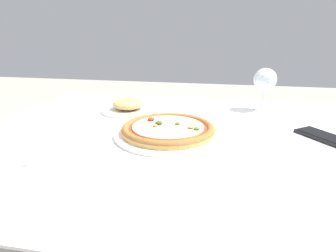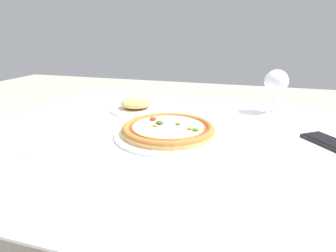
{
  "view_description": "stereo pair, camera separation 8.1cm",
  "coord_description": "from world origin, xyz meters",
  "px_view_note": "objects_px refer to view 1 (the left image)",
  "views": [
    {
      "loc": [
        0.1,
        -0.76,
        1.04
      ],
      "look_at": [
        -0.04,
        -0.0,
        0.78
      ],
      "focal_mm": 30.0,
      "sensor_mm": 36.0,
      "label": 1
    },
    {
      "loc": [
        0.18,
        -0.74,
        1.04
      ],
      "look_at": [
        -0.04,
        -0.0,
        0.78
      ],
      "focal_mm": 30.0,
      "sensor_mm": 36.0,
      "label": 2
    }
  ],
  "objects_px": {
    "side_plate": "(128,107)",
    "wine_glass_far_left": "(265,80)",
    "pizza_plate": "(168,130)",
    "fork": "(43,150)",
    "cell_phone": "(323,136)",
    "dining_table": "(181,164)"
  },
  "relations": [
    {
      "from": "dining_table",
      "to": "fork",
      "type": "xyz_separation_m",
      "value": [
        -0.34,
        -0.17,
        0.09
      ]
    },
    {
      "from": "side_plate",
      "to": "dining_table",
      "type": "bearing_deg",
      "value": -43.56
    },
    {
      "from": "cell_phone",
      "to": "dining_table",
      "type": "bearing_deg",
      "value": -171.25
    },
    {
      "from": "side_plate",
      "to": "wine_glass_far_left",
      "type": "bearing_deg",
      "value": 13.31
    },
    {
      "from": "pizza_plate",
      "to": "wine_glass_far_left",
      "type": "relative_size",
      "value": 1.96
    },
    {
      "from": "dining_table",
      "to": "fork",
      "type": "bearing_deg",
      "value": -153.18
    },
    {
      "from": "fork",
      "to": "side_plate",
      "type": "bearing_deg",
      "value": 75.81
    },
    {
      "from": "fork",
      "to": "wine_glass_far_left",
      "type": "relative_size",
      "value": 1.05
    },
    {
      "from": "pizza_plate",
      "to": "side_plate",
      "type": "xyz_separation_m",
      "value": [
        -0.2,
        0.23,
        0.0
      ]
    },
    {
      "from": "fork",
      "to": "wine_glass_far_left",
      "type": "bearing_deg",
      "value": 40.47
    },
    {
      "from": "pizza_plate",
      "to": "cell_phone",
      "type": "distance_m",
      "value": 0.45
    },
    {
      "from": "wine_glass_far_left",
      "to": "dining_table",
      "type": "bearing_deg",
      "value": -127.73
    },
    {
      "from": "pizza_plate",
      "to": "fork",
      "type": "xyz_separation_m",
      "value": [
        -0.3,
        -0.17,
        -0.01
      ]
    },
    {
      "from": "side_plate",
      "to": "cell_phone",
      "type": "bearing_deg",
      "value": -14.4
    },
    {
      "from": "pizza_plate",
      "to": "wine_glass_far_left",
      "type": "distance_m",
      "value": 0.47
    },
    {
      "from": "fork",
      "to": "side_plate",
      "type": "height_order",
      "value": "side_plate"
    },
    {
      "from": "dining_table",
      "to": "pizza_plate",
      "type": "bearing_deg",
      "value": -176.93
    },
    {
      "from": "dining_table",
      "to": "wine_glass_far_left",
      "type": "xyz_separation_m",
      "value": [
        0.27,
        0.34,
        0.21
      ]
    },
    {
      "from": "dining_table",
      "to": "cell_phone",
      "type": "bearing_deg",
      "value": 8.75
    },
    {
      "from": "pizza_plate",
      "to": "fork",
      "type": "height_order",
      "value": "pizza_plate"
    },
    {
      "from": "pizza_plate",
      "to": "fork",
      "type": "bearing_deg",
      "value": -150.43
    },
    {
      "from": "fork",
      "to": "cell_phone",
      "type": "relative_size",
      "value": 1.08
    }
  ]
}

